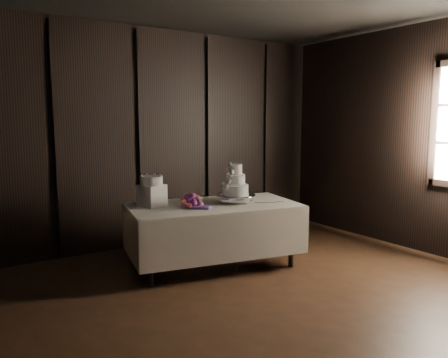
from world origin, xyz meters
TOP-DOWN VIEW (x-y plane):
  - room at (0.00, 0.00)m, footprint 6.08×7.08m
  - display_table at (0.36, 2.18)m, footprint 2.16×1.42m
  - cake_stand at (0.66, 2.15)m, footprint 0.51×0.51m
  - wedding_cake at (0.63, 2.13)m, footprint 0.36×0.31m
  - bouquet at (0.04, 2.14)m, footprint 0.52×0.52m
  - box_pedestal at (-0.30, 2.47)m, footprint 0.33×0.33m
  - small_cake at (-0.30, 2.47)m, footprint 0.34×0.34m
  - cake_knife at (0.91, 1.88)m, footprint 0.35×0.18m

SIDE VIEW (x-z plane):
  - display_table at x=0.36m, z-range 0.04..0.80m
  - cake_knife at x=0.91m, z-range 0.76..0.77m
  - cake_stand at x=0.66m, z-range 0.76..0.85m
  - bouquet at x=0.04m, z-range 0.73..0.93m
  - box_pedestal at x=-0.30m, z-range 0.76..1.01m
  - wedding_cake at x=0.63m, z-range 0.81..1.18m
  - small_cake at x=-0.30m, z-range 1.01..1.11m
  - room at x=0.00m, z-range -0.04..3.04m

